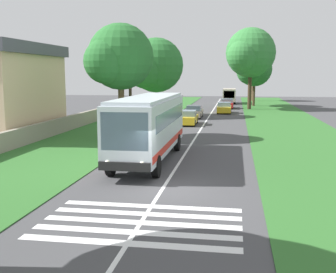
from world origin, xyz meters
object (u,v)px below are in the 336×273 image
object	(u,v)px
roadside_tree_right_1	(253,70)
trailing_car_2	(224,108)
utility_pole	(130,89)
roadside_tree_left_0	(119,59)
roadside_tree_right_2	(249,54)
trailing_minibus_0	(229,95)
trailing_car_3	(227,104)
trailing_car_1	(194,112)
roadside_tree_right_0	(253,62)
coach_bus	(149,124)
roadside_tree_left_2	(155,67)
trailing_car_0	(188,118)

from	to	relation	value
roadside_tree_right_1	trailing_car_2	bearing A→B (deg)	162.83
roadside_tree_right_1	utility_pole	distance (m)	36.87
roadside_tree_left_0	roadside_tree_right_2	size ratio (longest dim) A/B	0.77
trailing_minibus_0	roadside_tree_left_0	bearing A→B (deg)	169.36
trailing_car_3	trailing_car_1	bearing A→B (deg)	166.12
trailing_car_2	roadside_tree_right_0	xyz separation A→B (m)	(26.44, -4.47, 6.54)
trailing_car_1	roadside_tree_right_2	size ratio (longest dim) A/B	0.38
coach_bus	roadside_tree_right_2	world-z (taller)	roadside_tree_right_2
trailing_car_1	utility_pole	size ratio (longest dim) A/B	0.59
roadside_tree_left_0	utility_pole	bearing A→B (deg)	-26.04
trailing_car_3	coach_bus	bearing A→B (deg)	174.62
trailing_car_2	trailing_car_3	size ratio (longest dim) A/B	1.00
trailing_car_2	roadside_tree_left_2	size ratio (longest dim) A/B	0.47
roadside_tree_right_0	roadside_tree_right_2	world-z (taller)	roadside_tree_right_2
trailing_car_0	trailing_minibus_0	size ratio (longest dim) A/B	0.72
trailing_car_3	roadside_tree_left_2	xyz separation A→B (m)	(-13.62, 8.25, 5.18)
roadside_tree_right_0	roadside_tree_right_1	xyz separation A→B (m)	(-13.27, 0.40, -1.56)
roadside_tree_right_0	trailing_car_3	bearing A→B (deg)	167.12
trailing_car_0	roadside_tree_right_2	bearing A→B (deg)	-18.04
roadside_tree_left_2	roadside_tree_right_0	xyz separation A→B (m)	(32.21, -12.50, 1.36)
trailing_car_2	roadside_tree_left_2	bearing A→B (deg)	125.69
coach_bus	roadside_tree_right_0	distance (m)	58.46
trailing_car_0	utility_pole	xyz separation A→B (m)	(-8.77, 3.65, 3.15)
trailing_minibus_0	roadside_tree_right_2	size ratio (longest dim) A/B	0.52
roadside_tree_right_0	utility_pole	xyz separation A→B (m)	(-48.43, 11.38, -3.39)
roadside_tree_left_2	utility_pole	xyz separation A→B (m)	(-16.22, -1.12, -2.03)
trailing_car_1	roadside_tree_left_2	distance (m)	7.04
roadside_tree_left_0	roadside_tree_right_2	xyz separation A→B (m)	(29.73, -10.66, 1.64)
trailing_car_2	roadside_tree_left_0	distance (m)	24.91
trailing_car_2	utility_pole	bearing A→B (deg)	162.56
trailing_car_1	roadside_tree_left_2	size ratio (longest dim) A/B	0.47
trailing_car_3	roadside_tree_right_1	distance (m)	8.23
trailing_car_0	roadside_tree_right_0	distance (m)	40.93
roadside_tree_left_0	roadside_tree_left_2	size ratio (longest dim) A/B	0.96
roadside_tree_left_0	roadside_tree_right_1	xyz separation A→B (m)	(36.29, -11.53, -0.51)
trailing_car_2	trailing_car_3	bearing A→B (deg)	-1.60
coach_bus	trailing_car_0	distance (m)	18.09
trailing_car_2	utility_pole	world-z (taller)	utility_pole
trailing_car_0	trailing_car_1	xyz separation A→B (m)	(6.91, 0.02, 0.00)
coach_bus	roadside_tree_right_0	xyz separation A→B (m)	(57.69, -7.93, 5.06)
roadside_tree_right_0	roadside_tree_left_2	bearing A→B (deg)	158.79
trailing_car_1	trailing_car_3	xyz separation A→B (m)	(14.17, -3.50, 0.00)
trailing_car_2	roadside_tree_left_2	distance (m)	11.16
roadside_tree_right_2	trailing_minibus_0	bearing A→B (deg)	13.61
trailing_car_0	roadside_tree_left_0	size ratio (longest dim) A/B	0.49
trailing_car_0	trailing_car_2	bearing A→B (deg)	-13.85
coach_bus	roadside_tree_left_0	size ratio (longest dim) A/B	1.27
trailing_car_1	roadside_tree_right_2	world-z (taller)	roadside_tree_right_2
trailing_car_1	roadside_tree_left_0	xyz separation A→B (m)	(-16.81, 4.18, 5.48)
trailing_car_1	roadside_tree_right_0	size ratio (longest dim) A/B	0.45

